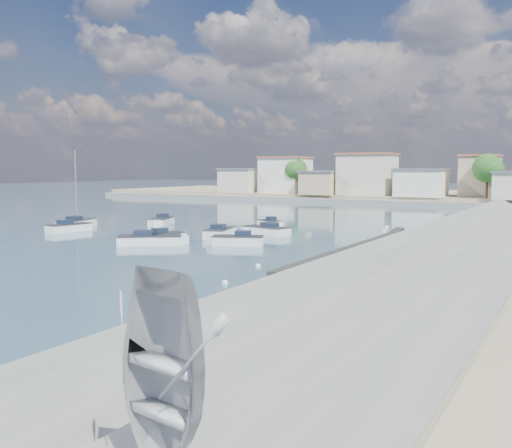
{
  "coord_description": "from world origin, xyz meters",
  "views": [
    {
      "loc": [
        23.48,
        -33.46,
        6.71
      ],
      "look_at": [
        -3.87,
        13.44,
        1.4
      ],
      "focal_mm": 40.0,
      "sensor_mm": 36.0,
      "label": 1
    }
  ],
  "objects_px": {
    "motorboat_d": "(235,241)",
    "motorboat_e": "(71,228)",
    "sailboat": "(78,223)",
    "motorboat_b": "(166,237)",
    "motorboat_h": "(153,240)",
    "motorboat_a": "(221,233)",
    "motorboat_g": "(161,222)",
    "motorboat_c": "(264,231)",
    "motorboat_f": "(269,224)"
  },
  "relations": [
    {
      "from": "motorboat_g",
      "to": "motorboat_h",
      "type": "bearing_deg",
      "value": -52.45
    },
    {
      "from": "motorboat_a",
      "to": "motorboat_d",
      "type": "bearing_deg",
      "value": -45.32
    },
    {
      "from": "motorboat_a",
      "to": "motorboat_f",
      "type": "xyz_separation_m",
      "value": [
        -0.16,
        10.09,
        -0.0
      ]
    },
    {
      "from": "motorboat_a",
      "to": "motorboat_d",
      "type": "height_order",
      "value": "same"
    },
    {
      "from": "motorboat_c",
      "to": "motorboat_d",
      "type": "height_order",
      "value": "same"
    },
    {
      "from": "motorboat_c",
      "to": "motorboat_g",
      "type": "bearing_deg",
      "value": 171.18
    },
    {
      "from": "motorboat_c",
      "to": "motorboat_h",
      "type": "relative_size",
      "value": 1.01
    },
    {
      "from": "motorboat_e",
      "to": "motorboat_f",
      "type": "bearing_deg",
      "value": 41.95
    },
    {
      "from": "motorboat_a",
      "to": "motorboat_b",
      "type": "xyz_separation_m",
      "value": [
        -2.16,
        -5.87,
        -0.0
      ]
    },
    {
      "from": "motorboat_b",
      "to": "motorboat_c",
      "type": "xyz_separation_m",
      "value": [
        5.03,
        9.42,
        0.0
      ]
    },
    {
      "from": "motorboat_g",
      "to": "motorboat_a",
      "type": "bearing_deg",
      "value": -25.37
    },
    {
      "from": "motorboat_a",
      "to": "motorboat_g",
      "type": "distance_m",
      "value": 13.86
    },
    {
      "from": "motorboat_h",
      "to": "sailboat",
      "type": "relative_size",
      "value": 0.64
    },
    {
      "from": "motorboat_d",
      "to": "sailboat",
      "type": "xyz_separation_m",
      "value": [
        -24.21,
        4.35,
        0.04
      ]
    },
    {
      "from": "motorboat_a",
      "to": "motorboat_d",
      "type": "distance_m",
      "value": 6.67
    },
    {
      "from": "motorboat_d",
      "to": "motorboat_g",
      "type": "xyz_separation_m",
      "value": [
        -17.21,
        10.68,
        0.0
      ]
    },
    {
      "from": "motorboat_b",
      "to": "motorboat_e",
      "type": "distance_m",
      "value": 14.18
    },
    {
      "from": "motorboat_e",
      "to": "motorboat_d",
      "type": "bearing_deg",
      "value": -0.97
    },
    {
      "from": "motorboat_b",
      "to": "motorboat_d",
      "type": "relative_size",
      "value": 0.93
    },
    {
      "from": "motorboat_d",
      "to": "motorboat_e",
      "type": "height_order",
      "value": "same"
    },
    {
      "from": "motorboat_b",
      "to": "motorboat_h",
      "type": "xyz_separation_m",
      "value": [
        0.45,
        -2.26,
        0.0
      ]
    },
    {
      "from": "motorboat_d",
      "to": "motorboat_e",
      "type": "xyz_separation_m",
      "value": [
        -20.96,
        0.36,
        0.0
      ]
    },
    {
      "from": "motorboat_a",
      "to": "motorboat_e",
      "type": "distance_m",
      "value": 16.85
    },
    {
      "from": "motorboat_g",
      "to": "motorboat_h",
      "type": "relative_size",
      "value": 0.97
    },
    {
      "from": "motorboat_a",
      "to": "motorboat_h",
      "type": "distance_m",
      "value": 8.31
    },
    {
      "from": "motorboat_d",
      "to": "motorboat_a",
      "type": "bearing_deg",
      "value": 134.68
    },
    {
      "from": "motorboat_b",
      "to": "motorboat_h",
      "type": "distance_m",
      "value": 2.3
    },
    {
      "from": "motorboat_c",
      "to": "motorboat_f",
      "type": "height_order",
      "value": "same"
    },
    {
      "from": "motorboat_a",
      "to": "motorboat_c",
      "type": "bearing_deg",
      "value": 51.06
    },
    {
      "from": "motorboat_b",
      "to": "motorboat_g",
      "type": "relative_size",
      "value": 0.83
    },
    {
      "from": "motorboat_c",
      "to": "motorboat_e",
      "type": "xyz_separation_m",
      "value": [
        -19.13,
        -7.94,
        -0.0
      ]
    },
    {
      "from": "motorboat_b",
      "to": "sailboat",
      "type": "bearing_deg",
      "value": 162.48
    },
    {
      "from": "motorboat_f",
      "to": "motorboat_h",
      "type": "height_order",
      "value": "same"
    },
    {
      "from": "motorboat_a",
      "to": "motorboat_c",
      "type": "xyz_separation_m",
      "value": [
        2.87,
        3.55,
        0.0
      ]
    },
    {
      "from": "motorboat_c",
      "to": "motorboat_e",
      "type": "relative_size",
      "value": 1.1
    },
    {
      "from": "motorboat_a",
      "to": "motorboat_e",
      "type": "relative_size",
      "value": 1.06
    },
    {
      "from": "motorboat_b",
      "to": "motorboat_f",
      "type": "height_order",
      "value": "same"
    },
    {
      "from": "motorboat_h",
      "to": "sailboat",
      "type": "distance_m",
      "value": 19.42
    },
    {
      "from": "sailboat",
      "to": "motorboat_g",
      "type": "bearing_deg",
      "value": 42.14
    },
    {
      "from": "motorboat_b",
      "to": "motorboat_f",
      "type": "bearing_deg",
      "value": 82.86
    },
    {
      "from": "sailboat",
      "to": "motorboat_b",
      "type": "bearing_deg",
      "value": -17.52
    },
    {
      "from": "motorboat_e",
      "to": "motorboat_h",
      "type": "relative_size",
      "value": 0.92
    },
    {
      "from": "motorboat_a",
      "to": "motorboat_g",
      "type": "relative_size",
      "value": 1.0
    },
    {
      "from": "motorboat_d",
      "to": "motorboat_h",
      "type": "xyz_separation_m",
      "value": [
        -6.4,
        -3.39,
        0.0
      ]
    },
    {
      "from": "motorboat_h",
      "to": "sailboat",
      "type": "height_order",
      "value": "sailboat"
    },
    {
      "from": "motorboat_h",
      "to": "sailboat",
      "type": "xyz_separation_m",
      "value": [
        -17.81,
        7.74,
        0.04
      ]
    },
    {
      "from": "motorboat_e",
      "to": "motorboat_f",
      "type": "distance_m",
      "value": 21.65
    },
    {
      "from": "motorboat_b",
      "to": "motorboat_e",
      "type": "height_order",
      "value": "same"
    },
    {
      "from": "motorboat_e",
      "to": "motorboat_g",
      "type": "relative_size",
      "value": 0.95
    },
    {
      "from": "motorboat_b",
      "to": "motorboat_a",
      "type": "bearing_deg",
      "value": 69.79
    }
  ]
}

